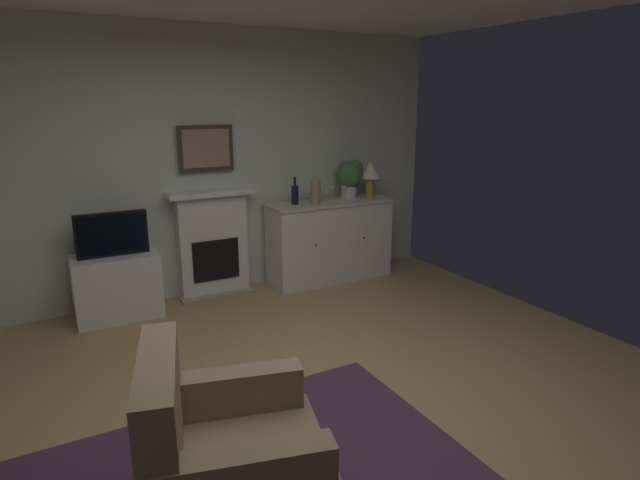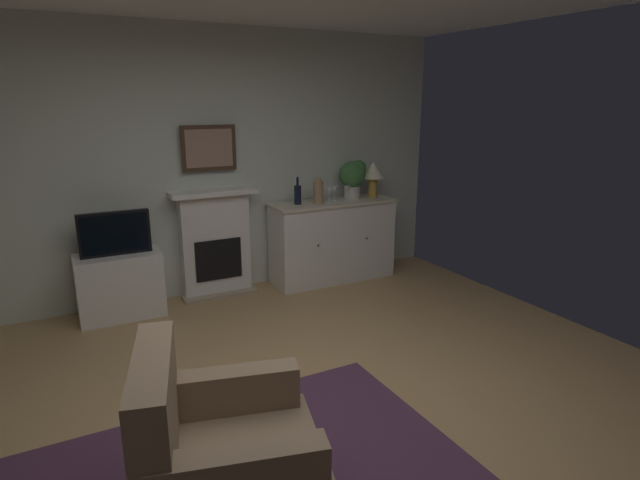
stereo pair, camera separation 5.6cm
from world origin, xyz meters
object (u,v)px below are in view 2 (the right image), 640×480
at_px(wine_glass_right, 347,190).
at_px(vase_decorative, 318,191).
at_px(tv_cabinet, 120,285).
at_px(armchair, 220,457).
at_px(wine_glass_left, 329,191).
at_px(wine_glass_center, 335,189).
at_px(framed_picture, 209,148).
at_px(wine_bottle, 298,194).
at_px(fireplace_unit, 215,243).
at_px(sideboard_cabinet, 333,241).
at_px(potted_plant_small, 353,176).
at_px(tv_set, 115,233).
at_px(table_lamp, 373,173).

xyz_separation_m(wine_glass_right, vase_decorative, (-0.36, -0.01, 0.02)).
relative_size(tv_cabinet, armchair, 0.77).
height_order(wine_glass_left, tv_cabinet, wine_glass_left).
bearing_deg(wine_glass_center, framed_picture, 171.84).
height_order(wine_bottle, wine_glass_right, wine_bottle).
relative_size(fireplace_unit, wine_glass_right, 6.67).
bearing_deg(wine_glass_center, sideboard_cabinet, -142.21).
relative_size(sideboard_cabinet, tv_cabinet, 1.87).
bearing_deg(wine_bottle, sideboard_cabinet, -3.73).
height_order(wine_bottle, potted_plant_small, potted_plant_small).
height_order(wine_glass_right, vase_decorative, vase_decorative).
bearing_deg(fireplace_unit, tv_cabinet, -170.55).
distance_m(framed_picture, wine_glass_center, 1.43).
height_order(wine_glass_left, armchair, wine_glass_left).
xyz_separation_m(wine_bottle, wine_glass_left, (0.34, -0.06, 0.01)).
distance_m(fireplace_unit, wine_glass_left, 1.32).
bearing_deg(wine_glass_center, tv_set, -179.00).
bearing_deg(vase_decorative, tv_set, 178.84).
distance_m(wine_glass_left, wine_glass_right, 0.22).
distance_m(sideboard_cabinet, tv_set, 2.29).
bearing_deg(sideboard_cabinet, tv_cabinet, 179.62).
distance_m(fireplace_unit, armchair, 3.18).
relative_size(wine_bottle, wine_glass_right, 1.76).
bearing_deg(tv_set, potted_plant_small, 1.20).
relative_size(wine_glass_right, vase_decorative, 0.59).
xyz_separation_m(wine_bottle, armchair, (-1.78, -2.89, -0.62)).
relative_size(tv_cabinet, potted_plant_small, 1.74).
relative_size(wine_bottle, potted_plant_small, 0.67).
height_order(table_lamp, tv_cabinet, table_lamp).
bearing_deg(tv_cabinet, table_lamp, -0.31).
bearing_deg(wine_glass_left, vase_decorative, -174.43).
height_order(wine_bottle, wine_glass_center, wine_bottle).
height_order(framed_picture, wine_glass_left, framed_picture).
bearing_deg(wine_bottle, fireplace_unit, 170.25).
distance_m(sideboard_cabinet, table_lamp, 0.90).
bearing_deg(sideboard_cabinet, framed_picture, 170.20).
bearing_deg(wine_glass_right, wine_glass_center, 146.91).
bearing_deg(wine_glass_right, potted_plant_small, 32.56).
height_order(wine_glass_center, tv_set, wine_glass_center).
xyz_separation_m(fireplace_unit, potted_plant_small, (1.57, -0.13, 0.61)).
relative_size(wine_glass_center, armchair, 0.17).
bearing_deg(wine_glass_center, vase_decorative, -161.67).
distance_m(table_lamp, armchair, 4.03).
relative_size(framed_picture, vase_decorative, 1.96).
xyz_separation_m(wine_glass_left, wine_glass_center, (0.11, 0.07, 0.00)).
xyz_separation_m(framed_picture, wine_bottle, (0.88, -0.20, -0.50)).
bearing_deg(wine_bottle, tv_set, -178.91).
xyz_separation_m(table_lamp, wine_bottle, (-0.94, 0.03, -0.17)).
distance_m(framed_picture, vase_decorative, 1.21).
distance_m(fireplace_unit, wine_bottle, 1.00).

